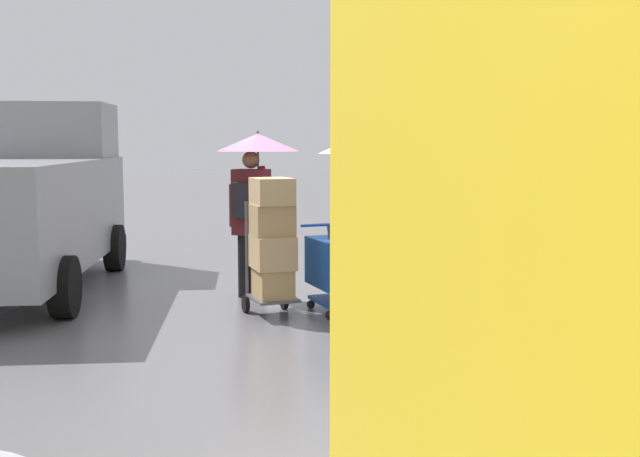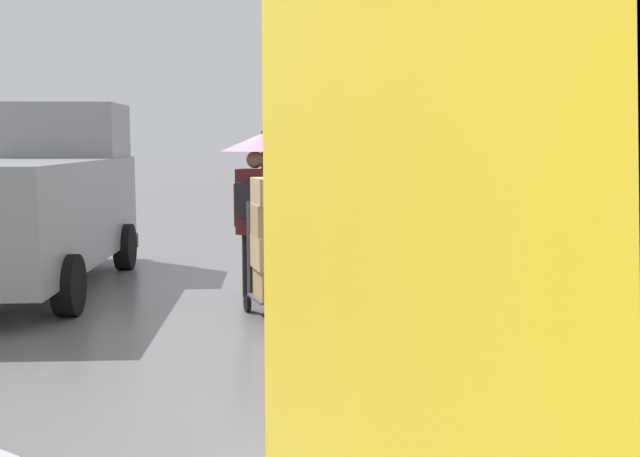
# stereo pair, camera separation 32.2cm
# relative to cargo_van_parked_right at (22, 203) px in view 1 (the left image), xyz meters

# --- Properties ---
(ground_plane) EXTENTS (90.00, 90.00, 0.00)m
(ground_plane) POSITION_rel_cargo_van_parked_right_xyz_m (-3.77, 1.46, -1.18)
(ground_plane) COLOR slate
(cargo_van_parked_right) EXTENTS (2.39, 5.43, 2.60)m
(cargo_van_parked_right) POSITION_rel_cargo_van_parked_right_xyz_m (0.00, 0.00, 0.00)
(cargo_van_parked_right) COLOR gray
(cargo_van_parked_right) RESTS_ON ground
(shopping_cart_vendor) EXTENTS (0.72, 0.92, 1.04)m
(shopping_cart_vendor) POSITION_rel_cargo_van_parked_right_xyz_m (-4.00, 2.08, -0.61)
(shopping_cart_vendor) COLOR #1951B2
(shopping_cart_vendor) RESTS_ON ground
(hand_dolly_boxes) EXTENTS (0.66, 0.80, 1.60)m
(hand_dolly_boxes) POSITION_rel_cargo_van_parked_right_xyz_m (-3.25, 2.17, -0.30)
(hand_dolly_boxes) COLOR #515156
(hand_dolly_boxes) RESTS_ON ground
(pedestrian_pink_side) EXTENTS (1.04, 1.04, 2.15)m
(pedestrian_pink_side) POSITION_rel_cargo_van_parked_right_xyz_m (-3.11, 1.10, 0.39)
(pedestrian_pink_side) COLOR black
(pedestrian_pink_side) RESTS_ON ground
(pedestrian_black_side) EXTENTS (1.04, 1.04, 2.15)m
(pedestrian_black_side) POSITION_rel_cargo_van_parked_right_xyz_m (-4.20, 3.08, 0.39)
(pedestrian_black_side) COLOR black
(pedestrian_black_side) RESTS_ON ground
(pedestrian_white_side) EXTENTS (1.04, 1.04, 2.15)m
(pedestrian_white_side) POSITION_rel_cargo_van_parked_right_xyz_m (-5.12, 2.71, 0.41)
(pedestrian_white_side) COLOR black
(pedestrian_white_side) RESTS_ON ground
(pedestrian_far_side) EXTENTS (1.04, 1.04, 2.15)m
(pedestrian_far_side) POSITION_rel_cargo_van_parked_right_xyz_m (-4.96, 1.37, 0.41)
(pedestrian_far_side) COLOR black
(pedestrian_far_side) RESTS_ON ground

